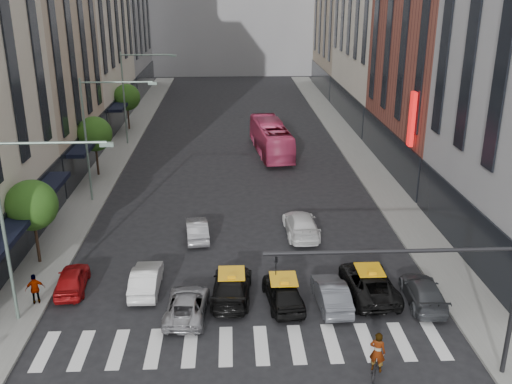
{
  "coord_description": "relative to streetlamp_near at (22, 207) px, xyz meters",
  "views": [
    {
      "loc": [
        -0.65,
        -20.17,
        15.34
      ],
      "look_at": [
        0.79,
        10.62,
        4.0
      ],
      "focal_mm": 40.0,
      "sensor_mm": 36.0,
      "label": 1
    }
  ],
  "objects": [
    {
      "name": "sidewalk_right",
      "position": [
        21.54,
        26.0,
        -5.83
      ],
      "size": [
        3.0,
        96.0,
        0.15
      ],
      "primitive_type": "cube",
      "color": "slate",
      "rests_on": "ground"
    },
    {
      "name": "tree_far",
      "position": [
        -1.76,
        38.0,
        -2.25
      ],
      "size": [
        2.88,
        2.88,
        4.95
      ],
      "color": "black",
      "rests_on": "sidewalk_left"
    },
    {
      "name": "tree_mid",
      "position": [
        -1.76,
        22.0,
        -2.25
      ],
      "size": [
        2.88,
        2.88,
        4.95
      ],
      "color": "black",
      "rests_on": "sidewalk_left"
    },
    {
      "name": "building_left_b",
      "position": [
        -6.96,
        24.0,
        6.1
      ],
      "size": [
        8.0,
        16.0,
        24.0
      ],
      "primitive_type": "cube",
      "color": "tan",
      "rests_on": "ground"
    },
    {
      "name": "streetlamp_near",
      "position": [
        0.0,
        0.0,
        0.0
      ],
      "size": [
        5.38,
        0.25,
        9.0
      ],
      "color": "gray",
      "rests_on": "sidewalk_left"
    },
    {
      "name": "car_white_front",
      "position": [
        4.84,
        2.66,
        -5.24
      ],
      "size": [
        1.42,
        4.05,
        1.33
      ],
      "primitive_type": "imported",
      "rotation": [
        0.0,
        0.0,
        3.14
      ],
      "color": "silver",
      "rests_on": "ground"
    },
    {
      "name": "rider",
      "position": [
        15.27,
        -4.82,
        -4.18
      ],
      "size": [
        0.78,
        0.67,
        1.81
      ],
      "primitive_type": "imported",
      "rotation": [
        0.0,
        0.0,
        2.71
      ],
      "color": "gray",
      "rests_on": "motorcycle"
    },
    {
      "name": "taxi_right",
      "position": [
        16.47,
        1.7,
        -5.2
      ],
      "size": [
        2.56,
        5.19,
        1.42
      ],
      "primitive_type": "imported",
      "rotation": [
        0.0,
        0.0,
        3.18
      ],
      "color": "black",
      "rests_on": "ground"
    },
    {
      "name": "motorcycle",
      "position": [
        15.27,
        -4.82,
        -5.5
      ],
      "size": [
        1.14,
        1.63,
        0.81
      ],
      "primitive_type": "imported",
      "rotation": [
        0.0,
        0.0,
        2.71
      ],
      "color": "black",
      "rests_on": "ground"
    },
    {
      "name": "liberty_sign",
      "position": [
        22.64,
        16.0,
        0.1
      ],
      "size": [
        0.3,
        0.7,
        4.0
      ],
      "color": "red",
      "rests_on": "ground"
    },
    {
      "name": "ground",
      "position": [
        10.04,
        -4.0,
        -5.9
      ],
      "size": [
        160.0,
        160.0,
        0.0
      ],
      "primitive_type": "plane",
      "color": "black",
      "rests_on": "ground"
    },
    {
      "name": "building_right_b",
      "position": [
        27.04,
        23.0,
        7.1
      ],
      "size": [
        8.0,
        18.0,
        26.0
      ],
      "primitive_type": "cube",
      "color": "brown",
      "rests_on": "ground"
    },
    {
      "name": "car_grey_mid",
      "position": [
        14.34,
        0.72,
        -5.24
      ],
      "size": [
        1.63,
        4.11,
        1.33
      ],
      "primitive_type": "imported",
      "rotation": [
        0.0,
        0.0,
        3.2
      ],
      "color": "#494B51",
      "rests_on": "ground"
    },
    {
      "name": "car_silver",
      "position": [
        7.14,
        0.13,
        -5.32
      ],
      "size": [
        2.22,
        4.35,
        1.18
      ],
      "primitive_type": "imported",
      "rotation": [
        0.0,
        0.0,
        3.08
      ],
      "color": "gray",
      "rests_on": "ground"
    },
    {
      "name": "sidewalk_left",
      "position": [
        -1.46,
        26.0,
        -5.83
      ],
      "size": [
        3.0,
        96.0,
        0.15
      ],
      "primitive_type": "cube",
      "color": "slate",
      "rests_on": "ground"
    },
    {
      "name": "streetlamp_mid",
      "position": [
        0.0,
        16.0,
        0.0
      ],
      "size": [
        5.38,
        0.25,
        9.0
      ],
      "color": "gray",
      "rests_on": "sidewalk_left"
    },
    {
      "name": "tree_near",
      "position": [
        -1.76,
        6.0,
        -2.25
      ],
      "size": [
        2.88,
        2.88,
        4.95
      ],
      "color": "black",
      "rests_on": "sidewalk_left"
    },
    {
      "name": "pedestrian_far",
      "position": [
        -0.48,
        1.38,
        -4.95
      ],
      "size": [
        1.02,
        0.69,
        1.61
      ],
      "primitive_type": "imported",
      "rotation": [
        0.0,
        0.0,
        3.49
      ],
      "color": "gray",
      "rests_on": "sidewalk_left"
    },
    {
      "name": "streetlamp_far",
      "position": [
        0.0,
        32.0,
        0.0
      ],
      "size": [
        5.38,
        0.25,
        9.0
      ],
      "color": "gray",
      "rests_on": "sidewalk_left"
    },
    {
      "name": "car_grey_curb",
      "position": [
        19.04,
        0.73,
        -5.28
      ],
      "size": [
        2.03,
        4.43,
        1.25
      ],
      "primitive_type": "imported",
      "rotation": [
        0.0,
        0.0,
        3.08
      ],
      "color": "#373A3E",
      "rests_on": "ground"
    },
    {
      "name": "car_row2_right",
      "position": [
        13.86,
        9.37,
        -5.19
      ],
      "size": [
        2.13,
        4.97,
        1.43
      ],
      "primitive_type": "imported",
      "rotation": [
        0.0,
        0.0,
        3.17
      ],
      "color": "white",
      "rests_on": "ground"
    },
    {
      "name": "taxi_left",
      "position": [
        9.35,
        1.68,
        -5.21
      ],
      "size": [
        2.3,
        4.94,
        1.4
      ],
      "primitive_type": "imported",
      "rotation": [
        0.0,
        0.0,
        3.07
      ],
      "color": "black",
      "rests_on": "ground"
    },
    {
      "name": "traffic_signal",
      "position": [
        17.74,
        -5.0,
        -1.43
      ],
      "size": [
        10.1,
        0.2,
        6.0
      ],
      "color": "black",
      "rests_on": "ground"
    },
    {
      "name": "car_row2_left",
      "position": [
        7.18,
        9.11,
        -5.27
      ],
      "size": [
        1.76,
        3.95,
        1.26
      ],
      "primitive_type": "imported",
      "rotation": [
        0.0,
        0.0,
        3.25
      ],
      "color": "#AAAAAF",
      "rests_on": "ground"
    },
    {
      "name": "bus",
      "position": [
        13.25,
        28.11,
        -4.39
      ],
      "size": [
        3.62,
        11.09,
        3.03
      ],
      "primitive_type": "imported",
      "rotation": [
        0.0,
        0.0,
        3.24
      ],
      "color": "#C63A65",
      "rests_on": "ground"
    },
    {
      "name": "taxi_center",
      "position": [
        11.94,
        0.95,
        -5.2
      ],
      "size": [
        2.13,
        4.3,
        1.41
      ],
      "primitive_type": "imported",
      "rotation": [
        0.0,
        0.0,
        3.26
      ],
      "color": "black",
      "rests_on": "ground"
    },
    {
      "name": "car_red",
      "position": [
        0.92,
        2.88,
        -5.27
      ],
      "size": [
        1.81,
        3.84,
        1.27
      ],
      "primitive_type": "imported",
      "rotation": [
        0.0,
        0.0,
        3.23
      ],
      "color": "maroon",
      "rests_on": "ground"
    }
  ]
}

